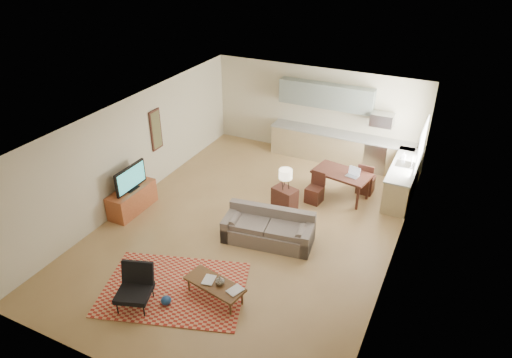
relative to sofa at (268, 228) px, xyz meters
The scene contains 25 objects.
room 1.20m from the sofa, 151.54° to the left, with size 9.00×9.00×9.00m.
kitchen_counter_back 4.52m from the sofa, 86.24° to the left, with size 4.26×0.64×0.92m, color tan, non-canonical shape.
kitchen_counter_right 4.06m from the sofa, 55.04° to the left, with size 0.64×2.26×0.92m, color tan, non-canonical shape.
kitchen_range 4.72m from the sofa, 72.79° to the left, with size 0.62×0.62×0.90m, color #A5A8AD.
kitchen_microwave 4.88m from the sofa, 72.86° to the left, with size 0.62×0.40×0.35m, color #A5A8AD.
upper_cabinets 4.93m from the sofa, 93.73° to the left, with size 2.80×0.34×0.70m, color slate.
window_right 4.40m from the sofa, 51.71° to the left, with size 0.02×1.40×1.05m, color white.
wall_art_left 4.18m from the sofa, 162.16° to the left, with size 0.06×0.42×1.10m, color olive, non-canonical shape.
triptych 5.04m from the sofa, 98.34° to the left, with size 1.70×0.04×0.50m, color beige, non-canonical shape.
rug 2.47m from the sofa, 114.63° to the right, with size 2.76×1.91×0.02m, color maroon.
sofa is the anchor object (origin of this frame).
coffee_table 2.08m from the sofa, 94.83° to the right, with size 1.20×0.48×0.36m, color #492D16, non-canonical shape.
book_a 2.11m from the sofa, 101.42° to the right, with size 0.26×0.32×0.03m, color maroon.
book_b 2.05m from the sofa, 85.20° to the right, with size 0.31×0.36×0.02m, color navy.
vase 2.04m from the sofa, 92.02° to the right, with size 0.17×0.17×0.18m, color black.
armchair 3.23m from the sofa, 115.89° to the right, with size 0.71×0.71×0.81m, color black, non-canonical shape.
tv_credenza 3.59m from the sofa, behind, with size 0.52×1.34×0.62m, color brown, non-canonical shape.
tv 3.58m from the sofa, behind, with size 0.10×1.03×0.62m, color black, non-canonical shape.
console_table 1.27m from the sofa, 95.78° to the left, with size 0.58×0.39×0.67m, color #351912, non-canonical shape.
table_lamp 1.40m from the sofa, 95.78° to the left, with size 0.33×0.33×0.54m, color beige, non-canonical shape.
dining_table 2.73m from the sofa, 70.62° to the left, with size 1.43×0.82×0.72m, color #351912, non-canonical shape.
dining_chair_near 2.08m from the sofa, 79.68° to the left, with size 0.39×0.40×0.81m, color #351912, non-canonical shape.
dining_chair_far 3.43m from the sofa, 65.13° to the left, with size 0.42×0.44×0.88m, color #351912, non-canonical shape.
laptop 2.80m from the sofa, 64.34° to the left, with size 0.30×0.23×0.23m, color #A5A8AD, non-canonical shape.
soap_bottle 4.32m from the sofa, 58.59° to the left, with size 0.10×0.10×0.19m, color beige.
Camera 1 is at (3.97, -7.95, 6.30)m, focal length 32.00 mm.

